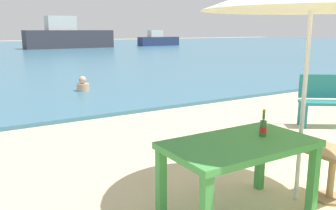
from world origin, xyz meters
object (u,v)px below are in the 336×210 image
Objects in this scene: beer_bottle_amber at (263,127)px; bench_teal_center at (333,97)px; side_table_wood at (332,168)px; boat_cargo_ship at (68,37)px; picnic_table_green at (239,153)px; swimmer_person at (83,85)px; boat_tanker at (158,40)px.

bench_teal_center is (3.45, 1.55, -0.31)m from beer_bottle_amber.
side_table_wood is 0.07× the size of boat_cargo_ship.
side_table_wood is at bearing -145.97° from bench_teal_center.
picnic_table_green is 0.18× the size of boat_cargo_ship.
beer_bottle_amber reaches higher than side_table_wood.
picnic_table_green is 0.36m from beer_bottle_amber.
picnic_table_green is at bearing -96.99° from swimmer_person.
side_table_wood is 34.33m from boat_tanker.
bench_teal_center is 6.40m from swimmer_person.
side_table_wood is at bearing -88.57° from swimmer_person.
beer_bottle_amber is 0.06× the size of boat_tanker.
side_table_wood is (0.79, -0.24, -0.50)m from beer_bottle_amber.
boat_tanker is at bearing 63.09° from side_table_wood.
beer_bottle_amber is 31.22m from boat_cargo_ship.
boat_cargo_ship reaches higher than boat_tanker.
boat_cargo_ship is (7.18, 30.45, 0.45)m from picnic_table_green.
boat_cargo_ship reaches higher than beer_bottle_amber.
picnic_table_green is 5.28× the size of beer_bottle_amber.
swimmer_person is (0.89, 7.28, -0.41)m from picnic_table_green.
swimmer_person is at bearing 83.01° from picnic_table_green.
beer_bottle_amber is at bearing 162.79° from side_table_wood.
bench_teal_center is at bearing -114.08° from boat_tanker.
bench_teal_center is (2.66, 1.80, 0.19)m from side_table_wood.
side_table_wood is at bearing -116.91° from boat_tanker.
boat_cargo_ship reaches higher than picnic_table_green.
boat_cargo_ship reaches higher than bench_teal_center.
picnic_table_green reaches higher than side_table_wood.
side_table_wood is at bearing -12.66° from picnic_table_green.
picnic_table_green is at bearing 167.34° from side_table_wood.
swimmer_person is at bearing 116.44° from bench_teal_center.
beer_bottle_amber is at bearing -155.78° from bench_teal_center.
swimmer_person is 0.05× the size of boat_cargo_ship.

